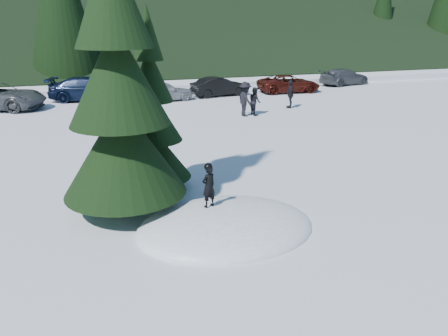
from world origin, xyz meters
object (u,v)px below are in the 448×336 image
object	(u,v)px
car_7	(344,77)
car_3	(90,89)
spruce_tall	(118,88)
spruce_short	(152,122)
adult_2	(245,99)
car_4	(164,91)
car_6	(289,84)
adult_1	(290,94)
child_skier	(209,186)
adult_0	(255,101)
car_5	(219,87)

from	to	relation	value
car_7	car_3	bearing A→B (deg)	80.17
spruce_tall	car_7	size ratio (longest dim) A/B	1.96
spruce_short	adult_2	size ratio (longest dim) A/B	2.93
car_4	adult_2	bearing A→B (deg)	-161.65
car_3	car_6	distance (m)	13.61
adult_1	car_7	xyz separation A→B (m)	(8.48, 7.39, -0.18)
spruce_tall	child_skier	bearing A→B (deg)	-36.99
spruce_tall	spruce_short	distance (m)	2.11
adult_2	car_3	xyz separation A→B (m)	(-7.69, 7.50, -0.17)
car_3	car_7	world-z (taller)	car_3
adult_0	adult_1	size ratio (longest dim) A/B	0.92
car_5	car_6	xyz separation A→B (m)	(5.19, -0.05, -0.02)
adult_1	car_3	xyz separation A→B (m)	(-11.02, 6.16, -0.06)
spruce_short	car_6	bearing A→B (deg)	52.08
adult_1	car_7	world-z (taller)	adult_1
car_6	car_7	distance (m)	6.27
spruce_tall	car_7	xyz separation A→B (m)	(19.27, 19.32, -2.68)
car_4	adult_0	bearing A→B (deg)	-156.70
child_skier	adult_2	world-z (taller)	adult_2
child_skier	car_4	size ratio (longest dim) A/B	0.29
spruce_short	adult_2	distance (m)	11.30
car_5	child_skier	bearing A→B (deg)	152.26
car_4	car_6	xyz separation A→B (m)	(9.17, 0.76, -0.00)
adult_1	car_6	bearing A→B (deg)	176.34
car_3	car_5	world-z (taller)	car_3
adult_2	car_4	bearing A→B (deg)	22.32
spruce_tall	car_6	size ratio (longest dim) A/B	1.92
car_5	car_4	bearing A→B (deg)	92.34
child_skier	spruce_tall	bearing A→B (deg)	-59.48
car_6	car_5	bearing A→B (deg)	92.22
spruce_short	car_5	distance (m)	17.51
adult_0	car_5	bearing A→B (deg)	-3.01
adult_0	spruce_tall	bearing A→B (deg)	140.87
car_3	car_7	xyz separation A→B (m)	(19.50, 1.22, -0.11)
child_skier	car_3	world-z (taller)	child_skier
spruce_short	car_4	bearing A→B (deg)	78.09
child_skier	adult_2	distance (m)	13.24
car_3	car_7	bearing A→B (deg)	-70.51
adult_0	car_5	distance (m)	6.58
car_5	car_7	bearing A→B (deg)	-88.93
spruce_short	adult_0	bearing A→B (deg)	52.85
car_5	car_6	size ratio (longest dim) A/B	0.87
car_5	adult_1	bearing A→B (deg)	-163.12
adult_1	car_7	bearing A→B (deg)	153.05
adult_0	car_4	xyz separation A→B (m)	(-3.88, 5.77, -0.12)
adult_0	adult_2	distance (m)	0.65
adult_2	car_5	distance (m)	6.75
spruce_short	adult_0	xyz separation A→B (m)	(7.07, 9.33, -1.35)
adult_1	adult_2	bearing A→B (deg)	-46.22
spruce_tall	car_6	world-z (taller)	spruce_tall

